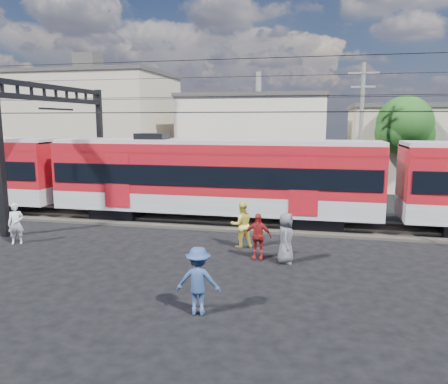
# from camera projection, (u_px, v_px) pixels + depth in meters

# --- Properties ---
(ground) EXTENTS (120.00, 120.00, 0.00)m
(ground) POSITION_uv_depth(u_px,v_px,m) (200.00, 281.00, 14.05)
(ground) COLOR black
(ground) RESTS_ON ground
(track_bed) EXTENTS (70.00, 3.40, 0.12)m
(track_bed) POSITION_uv_depth(u_px,v_px,m) (243.00, 223.00, 21.75)
(track_bed) COLOR #2D2823
(track_bed) RESTS_ON ground
(rail_near) EXTENTS (70.00, 0.12, 0.12)m
(rail_near) POSITION_uv_depth(u_px,v_px,m) (240.00, 224.00, 21.00)
(rail_near) COLOR #59544C
(rail_near) RESTS_ON track_bed
(rail_far) EXTENTS (70.00, 0.12, 0.12)m
(rail_far) POSITION_uv_depth(u_px,v_px,m) (246.00, 217.00, 22.45)
(rail_far) COLOR #59544C
(rail_far) RESTS_ON track_bed
(commuter_train) EXTENTS (50.30, 3.08, 4.17)m
(commuter_train) POSITION_uv_depth(u_px,v_px,m) (218.00, 176.00, 21.64)
(commuter_train) COLOR black
(commuter_train) RESTS_ON ground
(catenary) EXTENTS (70.00, 9.30, 7.52)m
(catenary) POSITION_uv_depth(u_px,v_px,m) (81.00, 120.00, 22.76)
(catenary) COLOR black
(catenary) RESTS_ON ground
(building_west) EXTENTS (14.28, 10.20, 9.30)m
(building_west) POSITION_uv_depth(u_px,v_px,m) (91.00, 125.00, 40.03)
(building_west) COLOR tan
(building_west) RESTS_ON ground
(building_midwest) EXTENTS (12.24, 12.24, 7.30)m
(building_midwest) POSITION_uv_depth(u_px,v_px,m) (258.00, 137.00, 39.90)
(building_midwest) COLOR beige
(building_midwest) RESTS_ON ground
(utility_pole_mid) EXTENTS (1.80, 0.24, 8.50)m
(utility_pole_mid) POSITION_uv_depth(u_px,v_px,m) (361.00, 130.00, 26.49)
(utility_pole_mid) COLOR slate
(utility_pole_mid) RESTS_ON ground
(tree_near) EXTENTS (3.82, 3.64, 6.72)m
(tree_near) POSITION_uv_depth(u_px,v_px,m) (407.00, 127.00, 28.77)
(tree_near) COLOR #382619
(tree_near) RESTS_ON ground
(pedestrian_a) EXTENTS (0.74, 0.66, 1.71)m
(pedestrian_a) POSITION_uv_depth(u_px,v_px,m) (16.00, 224.00, 18.20)
(pedestrian_a) COLOR silver
(pedestrian_a) RESTS_ON ground
(pedestrian_b) EXTENTS (1.13, 1.03, 1.89)m
(pedestrian_b) POSITION_uv_depth(u_px,v_px,m) (242.00, 224.00, 17.68)
(pedestrian_b) COLOR #D9CC43
(pedestrian_b) RESTS_ON ground
(pedestrian_c) EXTENTS (1.25, 0.79, 1.84)m
(pedestrian_c) POSITION_uv_depth(u_px,v_px,m) (198.00, 281.00, 11.54)
(pedestrian_c) COLOR navy
(pedestrian_c) RESTS_ON ground
(pedestrian_d) EXTENTS (1.04, 0.47, 1.74)m
(pedestrian_d) POSITION_uv_depth(u_px,v_px,m) (258.00, 236.00, 16.17)
(pedestrian_d) COLOR maroon
(pedestrian_d) RESTS_ON ground
(pedestrian_e) EXTENTS (0.59, 0.91, 1.85)m
(pedestrian_e) POSITION_uv_depth(u_px,v_px,m) (286.00, 238.00, 15.69)
(pedestrian_e) COLOR #525156
(pedestrian_e) RESTS_ON ground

